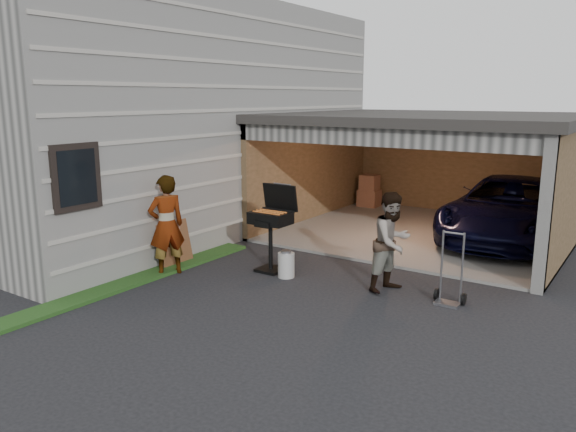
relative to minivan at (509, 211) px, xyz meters
name	(u,v)px	position (x,y,z in m)	size (l,w,h in m)	color
ground	(227,309)	(-2.60, -6.90, -0.71)	(80.00, 80.00, 0.00)	black
house	(149,117)	(-8.60, -2.90, 2.04)	(7.00, 11.00, 5.50)	#474744
groundcover_strip	(84,298)	(-4.85, -7.90, -0.68)	(0.50, 8.00, 0.06)	#193814
garage	(432,157)	(-1.84, -0.11, 1.16)	(6.80, 6.30, 2.90)	#605E59
minivan	(509,211)	(0.00, 0.00, 0.00)	(2.35, 5.10, 1.42)	black
woman	(166,225)	(-4.70, -6.13, 0.24)	(0.69, 0.45, 1.89)	silver
man	(392,242)	(-0.84, -4.62, 0.15)	(0.84, 0.65, 1.72)	#492A1C
bbq_grill	(272,221)	(-3.20, -4.86, 0.27)	(0.74, 0.65, 1.65)	black
propane_tank	(286,265)	(-2.75, -5.04, -0.48)	(0.31, 0.31, 0.46)	beige
plywood_panel	(175,244)	(-5.00, -5.64, -0.27)	(0.04, 0.79, 0.89)	#4E321B
hand_truck	(449,290)	(0.20, -4.68, -0.48)	(0.49, 0.36, 1.19)	gray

